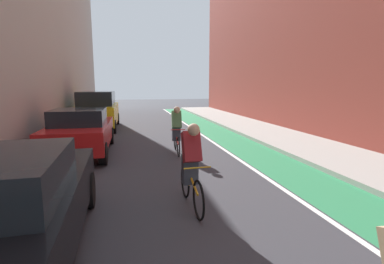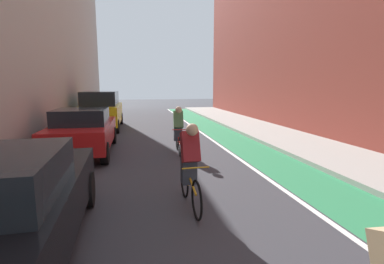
# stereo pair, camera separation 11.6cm
# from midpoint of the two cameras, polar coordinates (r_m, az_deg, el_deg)

# --- Properties ---
(ground_plane) EXTENTS (81.50, 81.50, 0.00)m
(ground_plane) POSITION_cam_midpoint_polar(r_m,az_deg,el_deg) (7.77, -2.51, -7.94)
(ground_plane) COLOR #38383D
(bike_lane_paint) EXTENTS (1.60, 37.04, 0.00)m
(bike_lane_paint) POSITION_cam_midpoint_polar(r_m,az_deg,el_deg) (10.48, 12.33, -3.63)
(bike_lane_paint) COLOR #2D8451
(bike_lane_paint) RESTS_ON ground
(lane_divider_stripe) EXTENTS (0.12, 37.04, 0.00)m
(lane_divider_stripe) POSITION_cam_midpoint_polar(r_m,az_deg,el_deg) (10.15, 7.66, -3.90)
(lane_divider_stripe) COLOR white
(lane_divider_stripe) RESTS_ON ground
(sidewalk_right) EXTENTS (2.84, 37.04, 0.14)m
(sidewalk_right) POSITION_cam_midpoint_polar(r_m,az_deg,el_deg) (11.52, 22.51, -2.61)
(sidewalk_right) COLOR #A8A59E
(sidewalk_right) RESTS_ON ground
(parked_sedan_red) EXTENTS (1.91, 4.22, 1.53)m
(parked_sedan_red) POSITION_cam_midpoint_polar(r_m,az_deg,el_deg) (10.31, -20.40, 0.22)
(parked_sedan_red) COLOR red
(parked_sedan_red) RESTS_ON ground
(parked_suv_yellow_cab) EXTENTS (2.02, 4.53, 1.98)m
(parked_suv_yellow_cab) POSITION_cam_midpoint_polar(r_m,az_deg,el_deg) (15.94, -17.29, 4.22)
(parked_suv_yellow_cab) COLOR yellow
(parked_suv_yellow_cab) RESTS_ON ground
(cyclist_trailing) EXTENTS (0.48, 1.75, 1.63)m
(cyclist_trailing) POSITION_cam_midpoint_polar(r_m,az_deg,el_deg) (5.41, 0.20, -6.65)
(cyclist_trailing) COLOR black
(cyclist_trailing) RESTS_ON ground
(cyclist_far) EXTENTS (0.48, 1.70, 1.60)m
(cyclist_far) POSITION_cam_midpoint_polar(r_m,az_deg,el_deg) (9.77, -2.40, 0.71)
(cyclist_far) COLOR black
(cyclist_far) RESTS_ON ground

